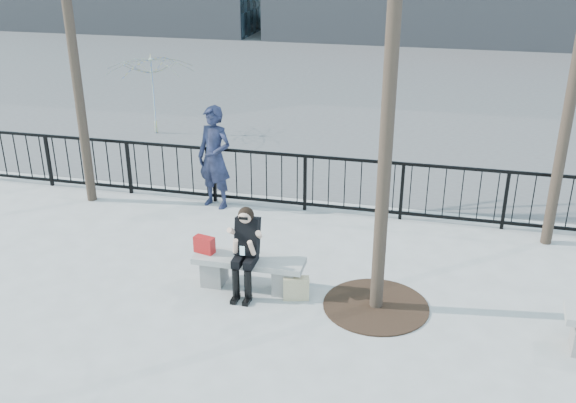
# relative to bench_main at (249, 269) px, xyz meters

# --- Properties ---
(ground) EXTENTS (120.00, 120.00, 0.00)m
(ground) POSITION_rel_bench_main_xyz_m (0.00, 0.00, -0.30)
(ground) COLOR gray
(ground) RESTS_ON ground
(street_surface) EXTENTS (60.00, 23.00, 0.01)m
(street_surface) POSITION_rel_bench_main_xyz_m (0.00, 15.00, -0.30)
(street_surface) COLOR #474747
(street_surface) RESTS_ON ground
(railing) EXTENTS (14.00, 0.06, 1.10)m
(railing) POSITION_rel_bench_main_xyz_m (0.00, 3.00, 0.25)
(railing) COLOR black
(railing) RESTS_ON ground
(tree_grate) EXTENTS (1.50, 1.50, 0.02)m
(tree_grate) POSITION_rel_bench_main_xyz_m (1.90, -0.10, -0.29)
(tree_grate) COLOR black
(tree_grate) RESTS_ON ground
(bench_main) EXTENTS (1.65, 0.46, 0.49)m
(bench_main) POSITION_rel_bench_main_xyz_m (0.00, 0.00, 0.00)
(bench_main) COLOR slate
(bench_main) RESTS_ON ground
(seated_woman) EXTENTS (0.50, 0.64, 1.34)m
(seated_woman) POSITION_rel_bench_main_xyz_m (0.00, -0.16, 0.37)
(seated_woman) COLOR black
(seated_woman) RESTS_ON ground
(handbag) EXTENTS (0.33, 0.21, 0.25)m
(handbag) POSITION_rel_bench_main_xyz_m (-0.69, 0.02, 0.31)
(handbag) COLOR #A71414
(handbag) RESTS_ON bench_main
(shopping_bag) EXTENTS (0.39, 0.22, 0.35)m
(shopping_bag) POSITION_rel_bench_main_xyz_m (0.75, -0.17, -0.13)
(shopping_bag) COLOR beige
(shopping_bag) RESTS_ON ground
(standing_man) EXTENTS (0.82, 0.66, 1.96)m
(standing_man) POSITION_rel_bench_main_xyz_m (-1.50, 2.80, 0.68)
(standing_man) COLOR black
(standing_man) RESTS_ON ground
(vendor_umbrella) EXTENTS (2.44, 2.48, 2.06)m
(vendor_umbrella) POSITION_rel_bench_main_xyz_m (-4.64, 6.91, 0.73)
(vendor_umbrella) COLOR yellow
(vendor_umbrella) RESTS_ON ground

